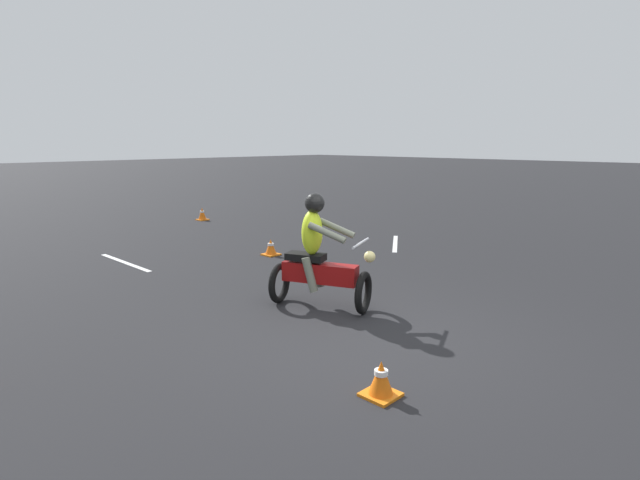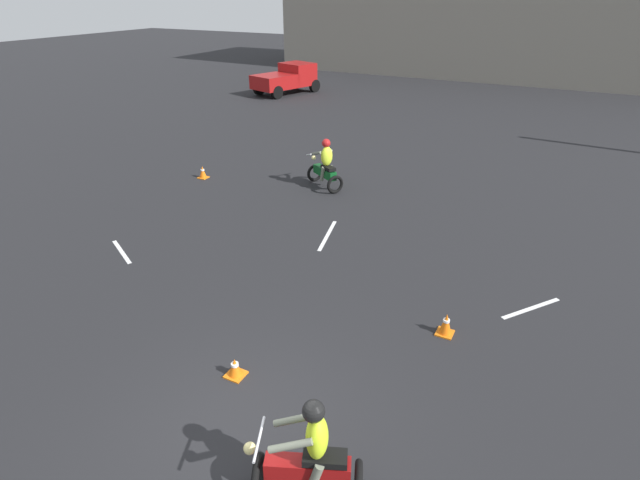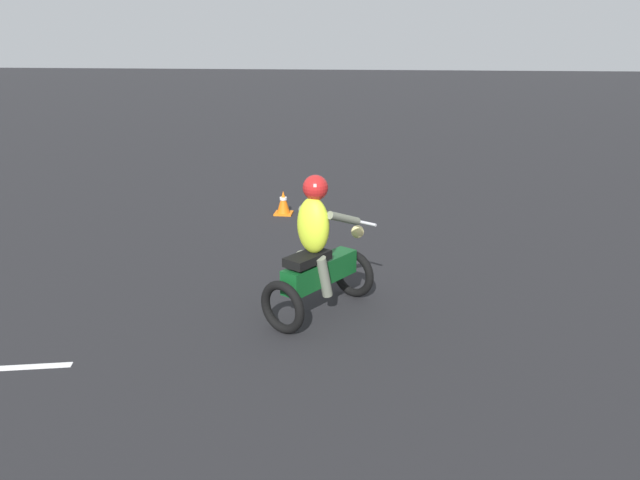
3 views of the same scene
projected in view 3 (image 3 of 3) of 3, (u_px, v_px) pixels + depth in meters
The scene contains 2 objects.
motorcycle_rider_background at pixel (318, 255), 7.05m from camera, with size 1.50×1.25×1.66m.
traffic_cone_far_left at pixel (283, 203), 11.31m from camera, with size 0.32×0.32×0.43m.
Camera 3 is at (3.05, 10.54, 3.08)m, focal length 35.00 mm.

